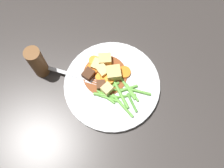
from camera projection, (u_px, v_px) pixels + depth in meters
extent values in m
plane|color=#383330|center=(112.00, 86.00, 0.69)|extent=(3.00, 3.00, 0.00)
cylinder|color=white|center=(112.00, 85.00, 0.69)|extent=(0.26, 0.26, 0.02)
cylinder|color=brown|center=(104.00, 76.00, 0.69)|extent=(0.12, 0.12, 0.00)
cylinder|color=orange|center=(92.00, 69.00, 0.69)|extent=(0.04, 0.04, 0.01)
cylinder|color=orange|center=(106.00, 76.00, 0.68)|extent=(0.05, 0.05, 0.01)
cylinder|color=orange|center=(100.00, 77.00, 0.68)|extent=(0.03, 0.03, 0.01)
cylinder|color=orange|center=(94.00, 61.00, 0.70)|extent=(0.04, 0.04, 0.01)
cylinder|color=orange|center=(124.00, 72.00, 0.69)|extent=(0.04, 0.04, 0.01)
cylinder|color=orange|center=(111.00, 69.00, 0.69)|extent=(0.03, 0.03, 0.01)
cylinder|color=orange|center=(109.00, 80.00, 0.68)|extent=(0.04, 0.04, 0.01)
cube|color=#E5CC7A|center=(107.00, 89.00, 0.66)|extent=(0.03, 0.03, 0.03)
cube|color=#E5CC7A|center=(102.00, 71.00, 0.68)|extent=(0.03, 0.03, 0.02)
cube|color=#DBBC6B|center=(114.00, 73.00, 0.67)|extent=(0.05, 0.05, 0.03)
cube|color=#DBBC6B|center=(105.00, 60.00, 0.69)|extent=(0.04, 0.05, 0.03)
cube|color=#E5CC7A|center=(99.00, 65.00, 0.69)|extent=(0.04, 0.04, 0.02)
cube|color=#56331E|center=(101.00, 85.00, 0.67)|extent=(0.03, 0.03, 0.02)
cube|color=#4C2B19|center=(89.00, 74.00, 0.68)|extent=(0.03, 0.04, 0.02)
cylinder|color=#599E38|center=(124.00, 96.00, 0.66)|extent=(0.04, 0.07, 0.01)
cylinder|color=#66AD42|center=(123.00, 106.00, 0.65)|extent=(0.08, 0.01, 0.01)
cylinder|color=#66AD42|center=(128.00, 88.00, 0.67)|extent=(0.02, 0.05, 0.01)
cylinder|color=#599E38|center=(114.00, 90.00, 0.67)|extent=(0.05, 0.07, 0.01)
cylinder|color=#66AD42|center=(106.00, 97.00, 0.66)|extent=(0.06, 0.02, 0.01)
cylinder|color=#66AD42|center=(108.00, 98.00, 0.66)|extent=(0.06, 0.05, 0.01)
cylinder|color=#599E38|center=(109.00, 89.00, 0.67)|extent=(0.01, 0.07, 0.01)
cylinder|color=#66AD42|center=(132.00, 92.00, 0.67)|extent=(0.06, 0.01, 0.01)
cylinder|color=#66AD42|center=(139.00, 91.00, 0.67)|extent=(0.06, 0.05, 0.01)
cylinder|color=#66AD42|center=(128.00, 88.00, 0.67)|extent=(0.07, 0.01, 0.01)
cylinder|color=#4C8E33|center=(132.00, 103.00, 0.66)|extent=(0.06, 0.02, 0.01)
cylinder|color=#66AD42|center=(121.00, 94.00, 0.66)|extent=(0.08, 0.03, 0.01)
cylinder|color=#66AD42|center=(105.00, 95.00, 0.66)|extent=(0.05, 0.05, 0.01)
cube|color=silver|center=(66.00, 73.00, 0.69)|extent=(0.10, 0.08, 0.00)
cube|color=silver|center=(89.00, 79.00, 0.68)|extent=(0.03, 0.03, 0.00)
cylinder|color=silver|center=(99.00, 86.00, 0.68)|extent=(0.04, 0.03, 0.00)
cylinder|color=silver|center=(99.00, 83.00, 0.68)|extent=(0.04, 0.03, 0.00)
cylinder|color=silver|center=(100.00, 81.00, 0.68)|extent=(0.04, 0.03, 0.00)
cylinder|color=silver|center=(101.00, 79.00, 0.68)|extent=(0.04, 0.03, 0.00)
cylinder|color=brown|center=(37.00, 62.00, 0.66)|extent=(0.04, 0.04, 0.11)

